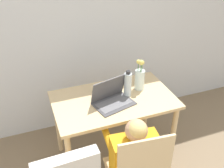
{
  "coord_description": "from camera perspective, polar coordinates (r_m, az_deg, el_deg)",
  "views": [
    {
      "loc": [
        -0.4,
        -0.29,
        2.08
      ],
      "look_at": [
        0.27,
        1.49,
        0.9
      ],
      "focal_mm": 42.0,
      "sensor_mm": 36.0,
      "label": 1
    }
  ],
  "objects": [
    {
      "name": "laptop",
      "position": [
        2.28,
        -0.06,
        -2.95
      ],
      "size": [
        0.38,
        0.31,
        0.23
      ],
      "rotation": [
        0.0,
        0.0,
        0.25
      ],
      "color": "#4C4C51",
      "rests_on": "dining_table"
    },
    {
      "name": "person_seated",
      "position": [
        2.06,
        4.45,
        -14.59
      ],
      "size": [
        0.39,
        0.45,
        0.94
      ],
      "rotation": [
        0.0,
        0.0,
        3.04
      ],
      "color": "orange",
      "rests_on": "ground_plane"
    },
    {
      "name": "flower_vase",
      "position": [
        2.45,
        6.06,
        1.4
      ],
      "size": [
        0.09,
        0.09,
        0.31
      ],
      "color": "silver",
      "rests_on": "dining_table"
    },
    {
      "name": "wall_back",
      "position": [
        2.67,
        -11.23,
        13.21
      ],
      "size": [
        6.4,
        0.05,
        2.5
      ],
      "color": "silver",
      "rests_on": "ground_plane"
    },
    {
      "name": "dining_table",
      "position": [
        2.42,
        0.37,
        -5.2
      ],
      "size": [
        1.09,
        0.65,
        0.72
      ],
      "color": "#D6B784",
      "rests_on": "ground_plane"
    },
    {
      "name": "water_bottle",
      "position": [
        2.34,
        3.46,
        -0.07
      ],
      "size": [
        0.07,
        0.07,
        0.25
      ],
      "color": "silver",
      "rests_on": "dining_table"
    }
  ]
}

